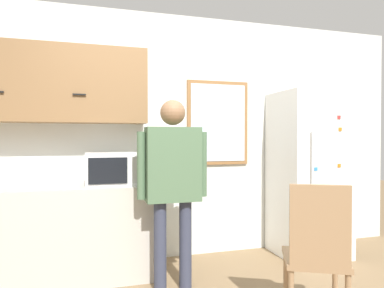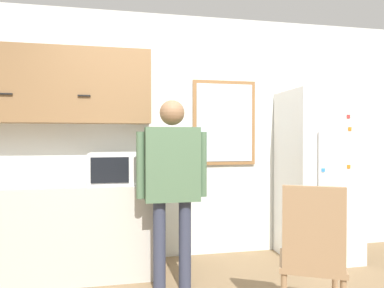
# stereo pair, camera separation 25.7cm
# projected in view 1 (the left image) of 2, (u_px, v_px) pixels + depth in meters

# --- Properties ---
(back_wall) EXTENTS (6.00, 0.06, 2.70)m
(back_wall) POSITION_uv_depth(u_px,v_px,m) (161.00, 136.00, 3.80)
(back_wall) COLOR silver
(back_wall) RESTS_ON ground_plane
(counter) EXTENTS (2.00, 0.64, 0.88)m
(counter) POSITION_uv_depth(u_px,v_px,m) (40.00, 234.00, 3.15)
(counter) COLOR #BCB7AD
(counter) RESTS_ON ground_plane
(upper_cabinets) EXTENTS (2.00, 0.33, 0.75)m
(upper_cabinets) POSITION_uv_depth(u_px,v_px,m) (42.00, 84.00, 3.28)
(upper_cabinets) COLOR olive
(microwave) EXTENTS (0.49, 0.39, 0.30)m
(microwave) POSITION_uv_depth(u_px,v_px,m) (112.00, 169.00, 3.26)
(microwave) COLOR white
(microwave) RESTS_ON counter
(person) EXTENTS (0.62, 0.22, 1.66)m
(person) POSITION_uv_depth(u_px,v_px,m) (173.00, 174.00, 2.99)
(person) COLOR #33384C
(person) RESTS_ON ground_plane
(refrigerator) EXTENTS (0.73, 0.71, 1.85)m
(refrigerator) POSITION_uv_depth(u_px,v_px,m) (308.00, 174.00, 3.90)
(refrigerator) COLOR white
(refrigerator) RESTS_ON ground_plane
(chair) EXTENTS (0.58, 0.58, 1.01)m
(chair) POSITION_uv_depth(u_px,v_px,m) (317.00, 249.00, 2.41)
(chair) COLOR #997551
(chair) RESTS_ON ground_plane
(window) EXTENTS (0.73, 0.05, 0.96)m
(window) POSITION_uv_depth(u_px,v_px,m) (218.00, 123.00, 3.94)
(window) COLOR olive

